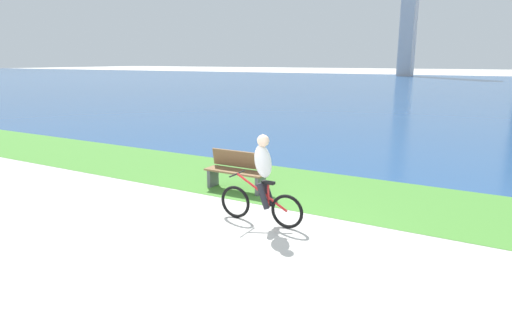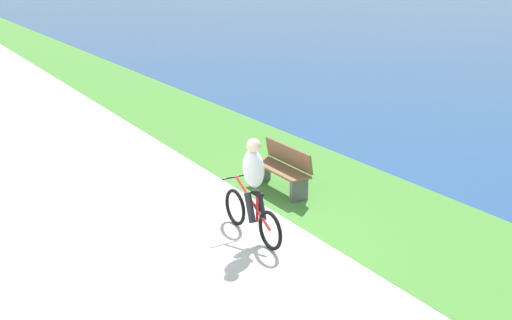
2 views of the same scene
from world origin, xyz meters
The scene contains 4 objects.
ground_plane centered at (0.00, 0.00, 0.00)m, with size 300.00×300.00×0.00m, color #B2AFA8.
grass_strip_bayside centered at (0.00, 3.49, 0.00)m, with size 120.00×3.19×0.01m, color #478433.
cyclist_lead centered at (0.22, 1.01, 0.83)m, with size 1.72×0.52×1.67m.
bench_near_path centered at (-1.32, 2.61, 0.45)m, with size 1.50×0.47×0.90m.
Camera 2 is at (7.74, -3.54, 4.19)m, focal length 41.68 mm.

